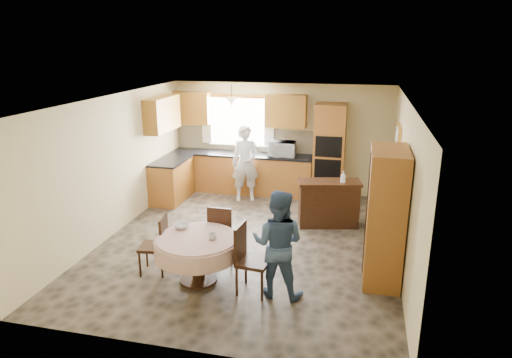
{
  "coord_description": "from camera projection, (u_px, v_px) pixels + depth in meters",
  "views": [
    {
      "loc": [
        1.8,
        -7.13,
        3.41
      ],
      "look_at": [
        0.06,
        0.3,
        1.08
      ],
      "focal_mm": 32.0,
      "sensor_mm": 36.0,
      "label": 1
    }
  ],
  "objects": [
    {
      "name": "framed_picture",
      "position": [
        398.0,
        138.0,
        8.28
      ],
      "size": [
        0.06,
        0.57,
        0.47
      ],
      "color": "gold",
      "rests_on": "wall_right"
    },
    {
      "name": "microwave",
      "position": [
        282.0,
        149.0,
        10.16
      ],
      "size": [
        0.62,
        0.44,
        0.33
      ],
      "primitive_type": "imported",
      "rotation": [
        0.0,
        0.0,
        0.06
      ],
      "color": "silver",
      "rests_on": "counter_back"
    },
    {
      "name": "oven_tower",
      "position": [
        329.0,
        152.0,
        9.98
      ],
      "size": [
        0.66,
        0.62,
        2.12
      ],
      "primitive_type": "cube",
      "color": "#B76D30",
      "rests_on": "floor"
    },
    {
      "name": "curtain_right",
      "position": [
        269.0,
        121.0,
        10.33
      ],
      "size": [
        0.22,
        0.02,
        1.15
      ],
      "primitive_type": "cube",
      "color": "white",
      "rests_on": "wall_back"
    },
    {
      "name": "curtain_left",
      "position": [
        206.0,
        119.0,
        10.66
      ],
      "size": [
        0.22,
        0.02,
        1.15
      ],
      "primitive_type": "cube",
      "color": "white",
      "rests_on": "wall_back"
    },
    {
      "name": "space_heater",
      "position": [
        377.0,
        217.0,
        8.47
      ],
      "size": [
        0.42,
        0.33,
        0.51
      ],
      "primitive_type": "cube",
      "rotation": [
        0.0,
        0.0,
        -0.22
      ],
      "color": "black",
      "rests_on": "floor"
    },
    {
      "name": "counter_back",
      "position": [
        241.0,
        154.0,
        10.47
      ],
      "size": [
        3.3,
        0.64,
        0.04
      ],
      "primitive_type": "cube",
      "color": "black",
      "rests_on": "base_cab_back"
    },
    {
      "name": "wall_right",
      "position": [
        403.0,
        184.0,
        7.12
      ],
      "size": [
        0.02,
        6.0,
        2.5
      ],
      "primitive_type": "cube",
      "color": "#C9B780",
      "rests_on": "floor"
    },
    {
      "name": "person_dining",
      "position": [
        278.0,
        244.0,
        6.19
      ],
      "size": [
        0.79,
        0.64,
        1.53
      ],
      "primitive_type": "imported",
      "rotation": [
        0.0,
        0.0,
        3.06
      ],
      "color": "#354D74",
      "rests_on": "floor"
    },
    {
      "name": "pendant",
      "position": [
        232.0,
        102.0,
        9.96
      ],
      "size": [
        0.36,
        0.36,
        0.18
      ],
      "primitive_type": "cone",
      "rotation": [
        3.14,
        0.0,
        0.0
      ],
      "color": "beige",
      "rests_on": "ceiling"
    },
    {
      "name": "base_cab_back",
      "position": [
        241.0,
        173.0,
        10.6
      ],
      "size": [
        3.3,
        0.6,
        0.88
      ],
      "primitive_type": "cube",
      "color": "#B76D30",
      "rests_on": "floor"
    },
    {
      "name": "wall_cab_side",
      "position": [
        162.0,
        114.0,
        9.66
      ],
      "size": [
        0.33,
        1.2,
        0.72
      ],
      "primitive_type": "cube",
      "color": "#A37128",
      "rests_on": "wall_left"
    },
    {
      "name": "chair_back",
      "position": [
        222.0,
        231.0,
        7.22
      ],
      "size": [
        0.41,
        0.41,
        0.95
      ],
      "rotation": [
        0.0,
        0.0,
        3.14
      ],
      "color": "#3C2210",
      "rests_on": "floor"
    },
    {
      "name": "oven_lower",
      "position": [
        327.0,
        170.0,
        9.78
      ],
      "size": [
        0.56,
        0.01,
        0.45
      ],
      "primitive_type": "cube",
      "color": "black",
      "rests_on": "oven_tower"
    },
    {
      "name": "wall_front",
      "position": [
        180.0,
        251.0,
        4.87
      ],
      "size": [
        5.0,
        0.02,
        2.5
      ],
      "primitive_type": "cube",
      "color": "#C9B780",
      "rests_on": "floor"
    },
    {
      "name": "chair_right",
      "position": [
        248.0,
        255.0,
        6.33
      ],
      "size": [
        0.47,
        0.47,
        0.99
      ],
      "rotation": [
        0.0,
        0.0,
        1.47
      ],
      "color": "#3C2210",
      "rests_on": "floor"
    },
    {
      "name": "counter_left",
      "position": [
        171.0,
        160.0,
        9.93
      ],
      "size": [
        0.64,
        1.2,
        0.04
      ],
      "primitive_type": "cube",
      "color": "black",
      "rests_on": "base_cab_left"
    },
    {
      "name": "dining_table",
      "position": [
        197.0,
        247.0,
        6.59
      ],
      "size": [
        1.23,
        1.23,
        0.7
      ],
      "color": "#3C2210",
      "rests_on": "floor"
    },
    {
      "name": "wall_left",
      "position": [
        114.0,
        165.0,
        8.21
      ],
      "size": [
        0.02,
        6.0,
        2.5
      ],
      "primitive_type": "cube",
      "color": "#C9B780",
      "rests_on": "floor"
    },
    {
      "name": "bottle_sideboard",
      "position": [
        343.0,
        178.0,
        8.45
      ],
      "size": [
        0.13,
        0.13,
        0.27
      ],
      "primitive_type": "imported",
      "rotation": [
        0.0,
        0.0,
        -0.35
      ],
      "color": "silver",
      "rests_on": "sideboard"
    },
    {
      "name": "cupboard",
      "position": [
        385.0,
        216.0,
        6.57
      ],
      "size": [
        0.52,
        1.03,
        1.97
      ],
      "primitive_type": "cube",
      "color": "#B76D30",
      "rests_on": "floor"
    },
    {
      "name": "oven_upper",
      "position": [
        328.0,
        147.0,
        9.63
      ],
      "size": [
        0.56,
        0.01,
        0.45
      ],
      "primitive_type": "cube",
      "color": "black",
      "rests_on": "oven_tower"
    },
    {
      "name": "wall_back",
      "position": [
        280.0,
        138.0,
        10.46
      ],
      "size": [
        5.0,
        0.02,
        2.5
      ],
      "primitive_type": "cube",
      "color": "#C9B780",
      "rests_on": "floor"
    },
    {
      "name": "person_sink",
      "position": [
        246.0,
        163.0,
        9.93
      ],
      "size": [
        0.71,
        0.58,
        1.67
      ],
      "primitive_type": "imported",
      "rotation": [
        0.0,
        0.0,
        0.34
      ],
      "color": "silver",
      "rests_on": "floor"
    },
    {
      "name": "wall_cab_right",
      "position": [
        286.0,
        111.0,
        10.08
      ],
      "size": [
        0.9,
        0.33,
        0.72
      ],
      "primitive_type": "cube",
      "color": "#A37128",
      "rests_on": "wall_back"
    },
    {
      "name": "chair_left",
      "position": [
        158.0,
        242.0,
        6.86
      ],
      "size": [
        0.45,
        0.45,
        0.91
      ],
      "rotation": [
        0.0,
        0.0,
        -1.42
      ],
      "color": "#3C2210",
      "rests_on": "floor"
    },
    {
      "name": "base_cab_left",
      "position": [
        172.0,
        181.0,
        10.06
      ],
      "size": [
        0.6,
        1.2,
        0.88
      ],
      "primitive_type": "cube",
      "color": "#B76D30",
      "rests_on": "floor"
    },
    {
      "name": "ceiling",
      "position": [
        248.0,
        99.0,
        7.3
      ],
      "size": [
        5.0,
        6.0,
        0.01
      ],
      "primitive_type": "cube",
      "color": "white",
      "rests_on": "wall_back"
    },
    {
      "name": "wall_cab_left",
      "position": [
        192.0,
        108.0,
        10.56
      ],
      "size": [
        0.85,
        0.33,
        0.72
      ],
      "primitive_type": "cube",
      "color": "#A37128",
      "rests_on": "wall_back"
    },
    {
      "name": "sideboard",
      "position": [
        328.0,
        205.0,
        8.66
      ],
      "size": [
        1.24,
        0.73,
        0.83
      ],
      "primitive_type": "cube",
      "rotation": [
        0.0,
        0.0,
        0.22
      ],
      "color": "#3C2210",
      "rests_on": "floor"
    },
    {
      "name": "window",
      "position": [
        238.0,
        122.0,
        10.56
      ],
      "size": [
        1.4,
        0.03,
        1.1
      ],
      "primitive_type": "cube",
      "color": "white",
      "rests_on": "wall_back"
    },
    {
      "name": "floor",
      "position": [
        249.0,
        242.0,
        8.03
      ],
      "size": [
        5.0,
        6.0,
        0.01
      ],
      "primitive_type": "cube",
      "color": "brown",
      "rests_on": "ground"
    },
    {
      "name": "backsplash",
      "position": [
        244.0,
        140.0,
        10.66
      ],
      "size": [
        3.3,
        0.02,
        0.55
      ],
      "primitive_type": "cube",
      "color": "beige",
      "rests_on": "wall_back"
    },
    {
      "name": "bowl_table",
      "position": [
        182.0,
        226.0,
        6.85
      ],
      "size": [
        0.27,
        0.27,
        0.07
      ],
      "primitive_type": "imported",
      "rotation": [
        0.0,
        0.0,
        0.3
      ],
      "color": "#B2B2B2",
      "rests_on": "dining_table"
    },
    {
      "name": "cup_table",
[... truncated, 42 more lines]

